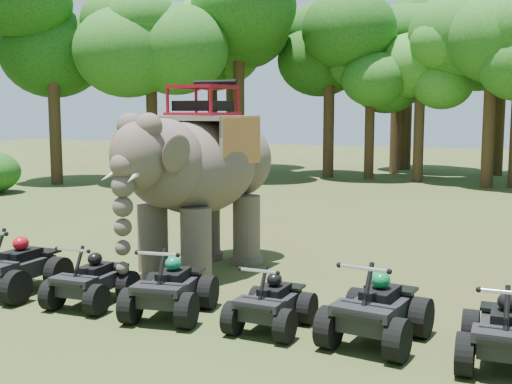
# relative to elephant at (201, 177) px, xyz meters

# --- Properties ---
(ground) EXTENTS (110.00, 110.00, 0.00)m
(ground) POSITION_rel_elephant_xyz_m (1.46, -1.51, -2.13)
(ground) COLOR #47381E
(ground) RESTS_ON ground
(elephant) EXTENTS (2.69, 5.26, 4.26)m
(elephant) POSITION_rel_elephant_xyz_m (0.00, 0.00, 0.00)
(elephant) COLOR brown
(elephant) RESTS_ON ground
(atv_0) EXTENTS (1.35, 1.85, 1.37)m
(atv_0) POSITION_rel_elephant_xyz_m (-2.51, -3.09, -1.44)
(atv_0) COLOR black
(atv_0) RESTS_ON ground
(atv_1) EXTENTS (1.22, 1.64, 1.18)m
(atv_1) POSITION_rel_elephant_xyz_m (-0.68, -3.12, -1.54)
(atv_1) COLOR black
(atv_1) RESTS_ON ground
(atv_2) EXTENTS (1.51, 1.90, 1.28)m
(atv_2) POSITION_rel_elephant_xyz_m (1.02, -3.11, -1.49)
(atv_2) COLOR black
(atv_2) RESTS_ON ground
(atv_3) EXTENTS (1.17, 1.57, 1.14)m
(atv_3) POSITION_rel_elephant_xyz_m (2.91, -3.06, -1.56)
(atv_3) COLOR black
(atv_3) RESTS_ON ground
(atv_4) EXTENTS (1.56, 1.98, 1.35)m
(atv_4) POSITION_rel_elephant_xyz_m (4.64, -2.99, -1.45)
(atv_4) COLOR black
(atv_4) RESTS_ON ground
(atv_5) EXTENTS (1.27, 1.72, 1.26)m
(atv_5) POSITION_rel_elephant_xyz_m (6.53, -3.22, -1.50)
(atv_5) COLOR black
(atv_5) RESTS_ON ground
(tree_0) EXTENTS (5.30, 5.30, 7.57)m
(tree_0) POSITION_rel_elephant_xyz_m (1.46, 20.77, 1.66)
(tree_0) COLOR #195114
(tree_0) RESTS_ON ground
(tree_23) EXTENTS (6.51, 6.51, 9.29)m
(tree_23) POSITION_rel_elephant_xyz_m (-14.81, 12.60, 2.52)
(tree_23) COLOR #195114
(tree_23) RESTS_ON ground
(tree_24) EXTENTS (6.09, 6.09, 8.70)m
(tree_24) POSITION_rel_elephant_xyz_m (-10.87, 15.18, 2.22)
(tree_24) COLOR #195114
(tree_24) RESTS_ON ground
(tree_25) EXTENTS (6.83, 6.83, 9.76)m
(tree_25) POSITION_rel_elephant_xyz_m (-7.52, 18.38, 2.75)
(tree_25) COLOR #195114
(tree_25) RESTS_ON ground
(tree_26) EXTENTS (6.86, 6.86, 9.80)m
(tree_26) POSITION_rel_elephant_xyz_m (-3.47, 21.30, 2.77)
(tree_26) COLOR #195114
(tree_26) RESTS_ON ground
(tree_27) EXTENTS (6.67, 6.67, 9.53)m
(tree_27) POSITION_rel_elephant_xyz_m (-0.53, 24.88, 2.64)
(tree_27) COLOR #195114
(tree_27) RESTS_ON ground
(tree_28) EXTENTS (4.97, 4.97, 7.10)m
(tree_28) POSITION_rel_elephant_xyz_m (-1.18, 21.20, 1.42)
(tree_28) COLOR #195114
(tree_28) RESTS_ON ground
(tree_29) EXTENTS (6.00, 6.00, 8.57)m
(tree_29) POSITION_rel_elephant_xyz_m (-0.58, 27.50, 2.16)
(tree_29) COLOR #195114
(tree_29) RESTS_ON ground
(tree_30) EXTENTS (7.26, 7.26, 10.37)m
(tree_30) POSITION_rel_elephant_xyz_m (-9.56, 21.74, 3.06)
(tree_30) COLOR #195114
(tree_30) RESTS_ON ground
(tree_31) EXTENTS (5.56, 5.56, 7.95)m
(tree_31) POSITION_rel_elephant_xyz_m (5.08, 25.88, 1.85)
(tree_31) COLOR #195114
(tree_31) RESTS_ON ground
(tree_34) EXTENTS (7.31, 7.31, 10.45)m
(tree_34) POSITION_rel_elephant_xyz_m (-0.40, 27.79, 3.09)
(tree_34) COLOR #195114
(tree_34) RESTS_ON ground
(tree_36) EXTENTS (6.49, 6.49, 9.27)m
(tree_36) POSITION_rel_elephant_xyz_m (4.88, 19.47, 2.51)
(tree_36) COLOR #195114
(tree_36) RESTS_ON ground
(tree_38) EXTENTS (6.98, 6.98, 9.98)m
(tree_38) POSITION_rel_elephant_xyz_m (-11.32, 22.78, 2.86)
(tree_38) COLOR #195114
(tree_38) RESTS_ON ground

